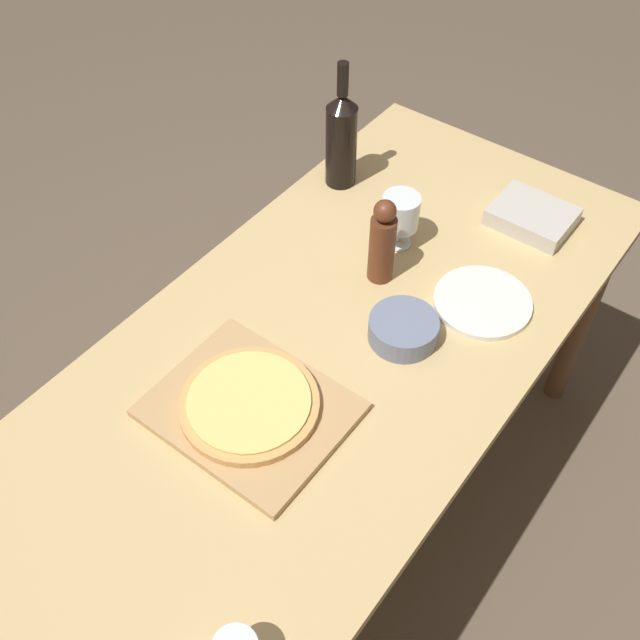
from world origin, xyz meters
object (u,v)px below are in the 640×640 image
at_px(small_bowl, 403,329).
at_px(pizza, 249,403).
at_px(pepper_mill, 382,243).
at_px(wine_glass, 400,213).
at_px(wine_bottle, 341,138).

bearing_deg(small_bowl, pizza, -111.30).
bearing_deg(pepper_mill, pizza, -88.83).
distance_m(pepper_mill, wine_glass, 0.12).
xyz_separation_m(pizza, wine_glass, (-0.04, 0.59, 0.06)).
bearing_deg(small_bowl, pepper_mill, 138.93).
bearing_deg(wine_glass, pepper_mill, -76.42).
xyz_separation_m(wine_glass, small_bowl, (0.17, -0.24, -0.07)).
xyz_separation_m(pepper_mill, small_bowl, (0.14, -0.13, -0.08)).
bearing_deg(pepper_mill, wine_glass, 103.58).
distance_m(pizza, pepper_mill, 0.48).
bearing_deg(pizza, small_bowl, 68.70).
relative_size(pizza, wine_glass, 1.99).
distance_m(pizza, wine_bottle, 0.76).
bearing_deg(pizza, wine_glass, 93.72).
xyz_separation_m(pizza, small_bowl, (0.13, 0.34, -0.00)).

